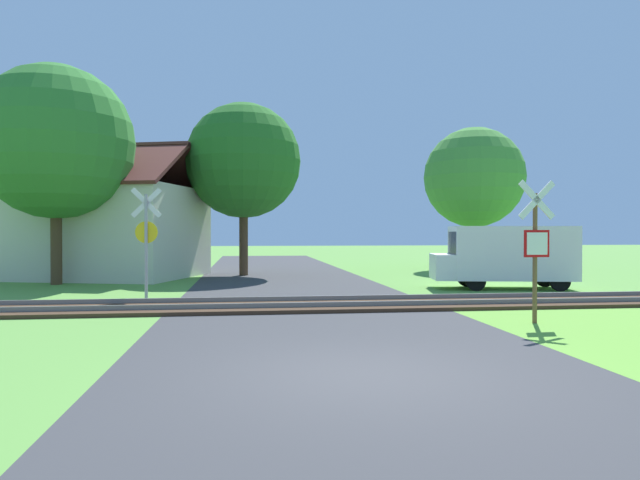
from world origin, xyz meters
name	(u,v)px	position (x,y,z in m)	size (l,w,h in m)	color
ground_plane	(362,376)	(0.00, 0.00, 0.00)	(160.00, 160.00, 0.00)	#5B933D
road_asphalt	(339,347)	(0.00, 2.00, 0.00)	(7.24, 80.00, 0.01)	#38383A
rail_track	(306,305)	(0.00, 7.43, 0.06)	(60.00, 2.60, 0.22)	#422D1E
stop_sign_near	(536,244)	(4.74, 4.04, 1.76)	(0.88, 0.16, 3.17)	brown
crossing_sign_far	(146,235)	(-4.48, 9.18, 1.94)	(0.88, 0.13, 3.32)	#9E9EA5
house	(107,229)	(-7.86, 19.00, 2.18)	(9.51, 8.73, 6.04)	beige
tree_center	(243,161)	(-1.73, 19.27, 5.39)	(5.40, 5.40, 8.11)	#513823
tree_left	(56,142)	(-8.92, 15.39, 5.51)	(5.95, 5.95, 8.49)	#513823
tree_far	(474,178)	(10.90, 22.33, 5.07)	(5.51, 5.51, 7.82)	#513823
mail_truck	(507,254)	(7.64, 11.53, 1.24)	(5.16, 2.72, 2.24)	white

